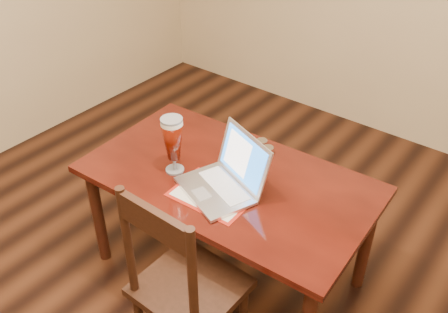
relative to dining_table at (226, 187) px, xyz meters
The scene contains 2 objects.
dining_table is the anchor object (origin of this frame).
dining_chair 0.57m from the dining_table, 70.77° to the right, with size 0.43×0.41×1.01m.
Camera 1 is at (0.99, -0.97, 2.15)m, focal length 40.00 mm.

